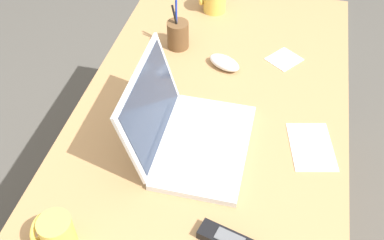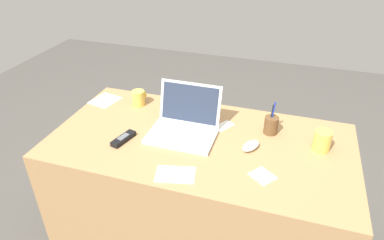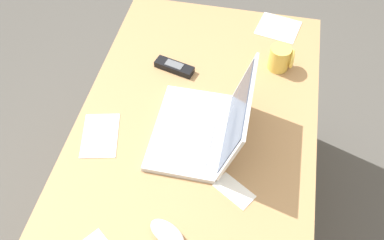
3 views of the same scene
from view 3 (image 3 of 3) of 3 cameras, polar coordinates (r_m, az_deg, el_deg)
desk at (r=1.59m, az=-0.54°, el=-12.12°), size 1.50×0.77×0.71m
laptop at (r=1.29m, az=1.73°, el=-0.85°), size 0.34×0.29×0.23m
computer_mouse at (r=1.15m, az=-3.47°, el=-15.21°), size 0.10×0.12×0.04m
coffee_mug_white at (r=1.52m, az=12.00°, el=8.27°), size 0.07×0.09×0.09m
cordless_phone at (r=1.51m, az=-2.43°, el=7.27°), size 0.08×0.15×0.03m
paper_note_near_laptop at (r=1.36m, az=-12.44°, el=-2.05°), size 0.19×0.15×0.00m
paper_note_left at (r=1.72m, az=11.71°, el=12.26°), size 0.17×0.18×0.00m
paper_note_right at (r=1.23m, az=5.79°, el=-9.61°), size 0.11×0.13×0.00m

